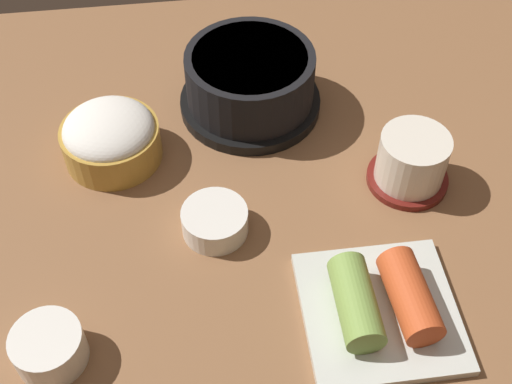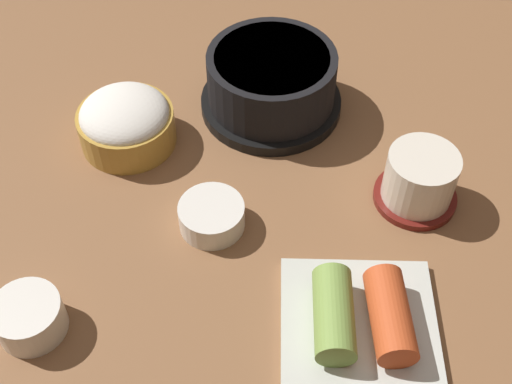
{
  "view_description": "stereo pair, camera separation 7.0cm",
  "coord_description": "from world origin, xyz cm",
  "px_view_note": "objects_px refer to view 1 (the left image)",
  "views": [
    {
      "loc": [
        -3.82,
        -46.92,
        58.69
      ],
      "look_at": [
        2.0,
        -2.0,
        5.0
      ],
      "focal_mm": 47.28,
      "sensor_mm": 36.0,
      "label": 1
    },
    {
      "loc": [
        3.19,
        -47.28,
        58.69
      ],
      "look_at": [
        2.0,
        -2.0,
        5.0
      ],
      "focal_mm": 47.28,
      "sensor_mm": 36.0,
      "label": 2
    }
  ],
  "objects_px": {
    "tea_cup_with_saucer": "(412,162)",
    "kimchi_plate": "(381,305)",
    "side_bowl_near": "(49,347)",
    "rice_bowl": "(110,137)",
    "stone_pot": "(250,82)",
    "banchan_cup_center": "(215,220)"
  },
  "relations": [
    {
      "from": "stone_pot",
      "to": "tea_cup_with_saucer",
      "type": "height_order",
      "value": "stone_pot"
    },
    {
      "from": "banchan_cup_center",
      "to": "kimchi_plate",
      "type": "bearing_deg",
      "value": -39.74
    },
    {
      "from": "stone_pot",
      "to": "banchan_cup_center",
      "type": "bearing_deg",
      "value": -107.94
    },
    {
      "from": "stone_pot",
      "to": "banchan_cup_center",
      "type": "relative_size",
      "value": 2.47
    },
    {
      "from": "stone_pot",
      "to": "tea_cup_with_saucer",
      "type": "distance_m",
      "value": 0.21
    },
    {
      "from": "rice_bowl",
      "to": "kimchi_plate",
      "type": "height_order",
      "value": "rice_bowl"
    },
    {
      "from": "stone_pot",
      "to": "banchan_cup_center",
      "type": "distance_m",
      "value": 0.2
    },
    {
      "from": "rice_bowl",
      "to": "side_bowl_near",
      "type": "relative_size",
      "value": 1.71
    },
    {
      "from": "side_bowl_near",
      "to": "tea_cup_with_saucer",
      "type": "bearing_deg",
      "value": 23.74
    },
    {
      "from": "kimchi_plate",
      "to": "tea_cup_with_saucer",
      "type": "bearing_deg",
      "value": 65.76
    },
    {
      "from": "tea_cup_with_saucer",
      "to": "kimchi_plate",
      "type": "height_order",
      "value": "tea_cup_with_saucer"
    },
    {
      "from": "tea_cup_with_saucer",
      "to": "kimchi_plate",
      "type": "xyz_separation_m",
      "value": [
        -0.07,
        -0.16,
        -0.01
      ]
    },
    {
      "from": "rice_bowl",
      "to": "side_bowl_near",
      "type": "height_order",
      "value": "rice_bowl"
    },
    {
      "from": "banchan_cup_center",
      "to": "side_bowl_near",
      "type": "relative_size",
      "value": 1.07
    },
    {
      "from": "rice_bowl",
      "to": "side_bowl_near",
      "type": "bearing_deg",
      "value": -102.21
    },
    {
      "from": "tea_cup_with_saucer",
      "to": "banchan_cup_center",
      "type": "bearing_deg",
      "value": -169.62
    },
    {
      "from": "side_bowl_near",
      "to": "banchan_cup_center",
      "type": "bearing_deg",
      "value": 38.31
    },
    {
      "from": "tea_cup_with_saucer",
      "to": "side_bowl_near",
      "type": "bearing_deg",
      "value": -156.26
    },
    {
      "from": "stone_pot",
      "to": "rice_bowl",
      "type": "height_order",
      "value": "stone_pot"
    },
    {
      "from": "side_bowl_near",
      "to": "rice_bowl",
      "type": "bearing_deg",
      "value": 77.79
    },
    {
      "from": "rice_bowl",
      "to": "banchan_cup_center",
      "type": "xyz_separation_m",
      "value": [
        0.11,
        -0.12,
        -0.01
      ]
    },
    {
      "from": "kimchi_plate",
      "to": "side_bowl_near",
      "type": "height_order",
      "value": "kimchi_plate"
    }
  ]
}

